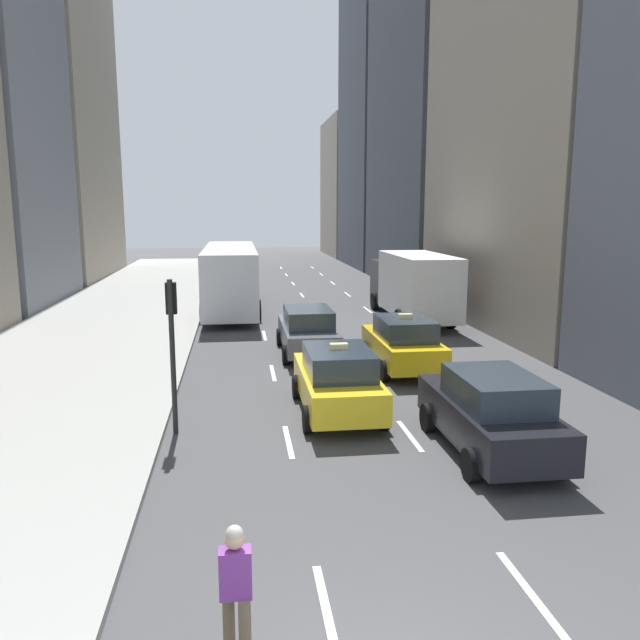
% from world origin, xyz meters
% --- Properties ---
extents(sidewalk_left, '(8.00, 66.00, 0.15)m').
position_xyz_m(sidewalk_left, '(-7.00, 27.00, 0.07)').
color(sidewalk_left, '#9E9E99').
rests_on(sidewalk_left, ground).
extents(lane_markings, '(5.72, 56.00, 0.01)m').
position_xyz_m(lane_markings, '(2.60, 23.00, 0.01)').
color(lane_markings, white).
rests_on(lane_markings, ground).
extents(building_row_right, '(6.00, 70.29, 32.40)m').
position_xyz_m(building_row_right, '(12.00, 33.33, 14.23)').
color(building_row_right, slate).
rests_on(building_row_right, ground).
extents(taxi_lead, '(2.02, 4.40, 1.87)m').
position_xyz_m(taxi_lead, '(4.00, 13.88, 0.88)').
color(taxi_lead, yellow).
rests_on(taxi_lead, ground).
extents(taxi_second, '(2.02, 4.40, 1.87)m').
position_xyz_m(taxi_second, '(1.20, 9.80, 0.88)').
color(taxi_second, yellow).
rests_on(taxi_second, ground).
extents(sedan_black_near, '(2.02, 4.47, 1.78)m').
position_xyz_m(sedan_black_near, '(4.00, 6.81, 0.90)').
color(sedan_black_near, black).
rests_on(sedan_black_near, ground).
extents(sedan_silver_behind, '(2.02, 4.79, 1.70)m').
position_xyz_m(sedan_silver_behind, '(1.20, 16.48, 0.87)').
color(sedan_silver_behind, '#565B66').
rests_on(sedan_silver_behind, ground).
extents(city_bus, '(2.80, 11.61, 3.25)m').
position_xyz_m(city_bus, '(-1.61, 26.76, 1.79)').
color(city_bus, silver).
rests_on(city_bus, ground).
extents(box_truck, '(2.58, 8.40, 3.15)m').
position_xyz_m(box_truck, '(6.80, 22.69, 1.71)').
color(box_truck, '#262628').
rests_on(box_truck, ground).
extents(skateboarder, '(0.36, 0.80, 1.75)m').
position_xyz_m(skateboarder, '(-1.34, 1.10, 0.96)').
color(skateboarder, brown).
rests_on(skateboarder, ground).
extents(traffic_light_pole, '(0.24, 0.42, 3.60)m').
position_xyz_m(traffic_light_pole, '(-2.75, 8.97, 2.41)').
color(traffic_light_pole, black).
rests_on(traffic_light_pole, ground).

